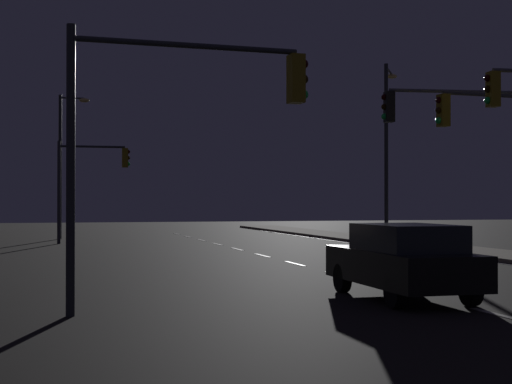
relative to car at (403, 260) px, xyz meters
The scene contains 10 objects.
ground_plane 5.91m from the car, 83.81° to the left, with size 112.00×112.00×0.00m, color black.
lane_markings_center 9.38m from the car, 86.13° to the left, with size 0.14×50.00×0.01m.
lane_edge_line 13.01m from the car, 56.43° to the left, with size 0.14×53.00×0.01m.
car is the anchor object (origin of this frame).
traffic_light_far_left 24.34m from the car, 102.31° to the left, with size 3.48×0.34×4.97m.
traffic_light_overhead_east 9.00m from the car, 42.81° to the left, with size 4.42×0.51×5.35m.
traffic_light_mid_right 5.64m from the car, behind, with size 4.63×0.46×5.22m.
traffic_light_near_right 9.51m from the car, 50.72° to the left, with size 5.13×0.86×5.61m.
street_lamp_far_end 20.58m from the car, 66.25° to the left, with size 1.50×2.10×8.28m.
street_lamp_mid_block 29.38m from the car, 102.54° to the left, with size 1.64×0.36×7.83m.
Camera 1 is at (-7.86, -3.26, 2.05)m, focal length 54.55 mm.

